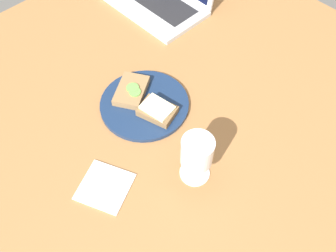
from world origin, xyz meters
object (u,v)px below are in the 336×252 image
sandwich_with_cheese (157,110)px  sandwich_with_cucumber (131,91)px  napkin (105,187)px  plate (144,104)px  wine_glass (197,153)px

sandwich_with_cheese → sandwich_with_cucumber: bearing=-178.6°
sandwich_with_cheese → sandwich_with_cucumber: (-10.02, -0.25, -0.32)cm
sandwich_with_cucumber → napkin: size_ratio=1.19×
plate → wine_glass: 25.75cm
napkin → sandwich_with_cheese: bearing=105.7°
sandwich_with_cucumber → wine_glass: wine_glass is taller
plate → napkin: plate is taller
sandwich_with_cheese → wine_glass: wine_glass is taller
plate → sandwich_with_cheese: size_ratio=2.23×
napkin → sandwich_with_cucumber: bearing=125.9°
sandwich_with_cheese → napkin: size_ratio=0.96×
sandwich_with_cheese → wine_glass: bearing=-16.3°
sandwich_with_cheese → sandwich_with_cucumber: sandwich_with_cheese is taller
sandwich_with_cheese → napkin: 24.07cm
plate → napkin: size_ratio=2.14×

